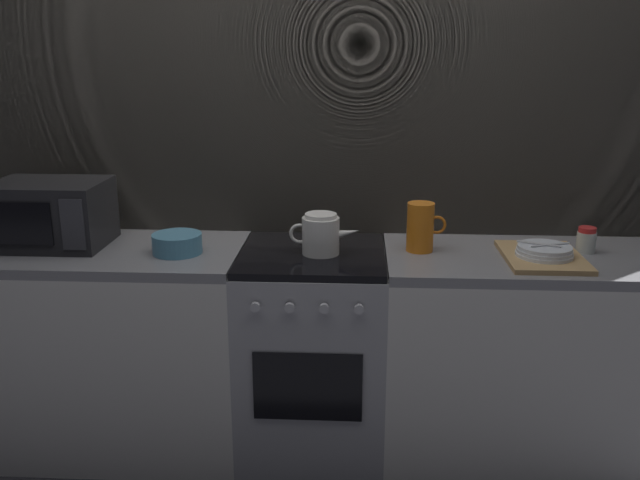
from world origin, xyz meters
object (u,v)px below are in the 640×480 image
Objects in this scene: stove_unit at (313,353)px; mixing_bowl at (177,243)px; pitcher at (421,227)px; spice_jar at (586,240)px; kettle at (321,234)px; dish_pile at (543,254)px; microwave at (50,214)px.

mixing_bowl is at bearing -175.08° from stove_unit.
pitcher is 0.67m from spice_jar.
kettle is at bearing -33.57° from stove_unit.
kettle is 2.71× the size of spice_jar.
kettle is at bearing -170.82° from pitcher.
mixing_bowl is 1.46m from dish_pile.
stove_unit is at bearing -174.67° from pitcher.
stove_unit is at bearing -2.10° from microwave.
microwave reaches higher than dish_pile.
microwave is at bearing -179.59° from spice_jar.
mixing_bowl is (-0.58, -0.02, -0.04)m from kettle.
spice_jar is (1.65, 0.10, 0.01)m from mixing_bowl.
microwave is at bearing 177.90° from stove_unit.
dish_pile is 3.81× the size of spice_jar.
stove_unit is at bearing 146.43° from kettle.
pitcher is (1.54, 0.00, -0.03)m from microwave.
microwave is 4.38× the size of spice_jar.
spice_jar is (1.07, 0.08, -0.03)m from kettle.
dish_pile is at bearing -0.49° from mixing_bowl.
microwave reaches higher than stove_unit.
kettle is (0.04, -0.02, 0.53)m from stove_unit.
stove_unit is 1.03m from dish_pile.
dish_pile is at bearing -12.02° from pitcher.
stove_unit is 1.25m from microwave.
microwave is 2.21m from spice_jar.
microwave is 0.57m from mixing_bowl.
pitcher reaches higher than stove_unit.
pitcher is at bearing -178.71° from spice_jar.
microwave is (-1.10, 0.04, 0.59)m from stove_unit.
kettle is 1.08m from spice_jar.
microwave is 1.14m from kettle.
spice_jar is at bearing 30.22° from dish_pile.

